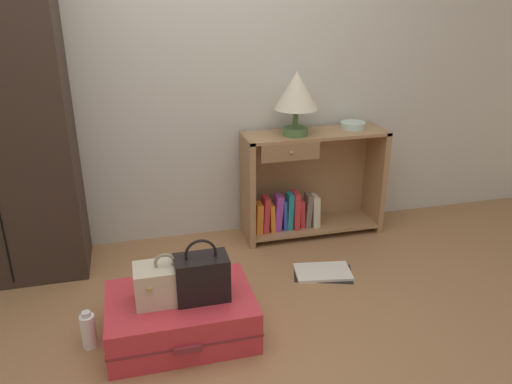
{
  "coord_description": "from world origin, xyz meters",
  "views": [
    {
      "loc": [
        -0.38,
        -1.93,
        1.71
      ],
      "look_at": [
        0.34,
        0.83,
        0.55
      ],
      "focal_mm": 35.43,
      "sensor_mm": 36.0,
      "label": 1
    }
  ],
  "objects_px": {
    "suitcase_large": "(181,316)",
    "handbag": "(202,277)",
    "open_book_on_floor": "(323,272)",
    "bottle": "(89,330)",
    "table_lamp": "(296,93)",
    "bookshelf": "(307,186)",
    "train_case": "(166,283)",
    "bowl": "(353,125)"
  },
  "relations": [
    {
      "from": "suitcase_large",
      "to": "handbag",
      "type": "xyz_separation_m",
      "value": [
        0.11,
        -0.03,
        0.24
      ]
    },
    {
      "from": "open_book_on_floor",
      "to": "handbag",
      "type": "bearing_deg",
      "value": -152.98
    },
    {
      "from": "open_book_on_floor",
      "to": "bottle",
      "type": "bearing_deg",
      "value": -165.47
    },
    {
      "from": "open_book_on_floor",
      "to": "table_lamp",
      "type": "bearing_deg",
      "value": 92.38
    },
    {
      "from": "bookshelf",
      "to": "train_case",
      "type": "relative_size",
      "value": 3.26
    },
    {
      "from": "handbag",
      "to": "train_case",
      "type": "bearing_deg",
      "value": 171.71
    },
    {
      "from": "bookshelf",
      "to": "bottle",
      "type": "distance_m",
      "value": 1.81
    },
    {
      "from": "bowl",
      "to": "bookshelf",
      "type": "bearing_deg",
      "value": -176.52
    },
    {
      "from": "table_lamp",
      "to": "train_case",
      "type": "bearing_deg",
      "value": -135.88
    },
    {
      "from": "bookshelf",
      "to": "bottle",
      "type": "bearing_deg",
      "value": -147.29
    },
    {
      "from": "bowl",
      "to": "train_case",
      "type": "distance_m",
      "value": 1.83
    },
    {
      "from": "handbag",
      "to": "table_lamp",
      "type": "bearing_deg",
      "value": 50.49
    },
    {
      "from": "handbag",
      "to": "open_book_on_floor",
      "type": "bearing_deg",
      "value": 27.02
    },
    {
      "from": "train_case",
      "to": "table_lamp",
      "type": "bearing_deg",
      "value": 44.12
    },
    {
      "from": "suitcase_large",
      "to": "bottle",
      "type": "xyz_separation_m",
      "value": [
        -0.47,
        0.03,
        -0.02
      ]
    },
    {
      "from": "open_book_on_floor",
      "to": "train_case",
      "type": "bearing_deg",
      "value": -158.43
    },
    {
      "from": "train_case",
      "to": "handbag",
      "type": "relative_size",
      "value": 0.94
    },
    {
      "from": "table_lamp",
      "to": "bottle",
      "type": "height_order",
      "value": "table_lamp"
    },
    {
      "from": "suitcase_large",
      "to": "train_case",
      "type": "relative_size",
      "value": 2.42
    },
    {
      "from": "bottle",
      "to": "bookshelf",
      "type": "bearing_deg",
      "value": 32.71
    },
    {
      "from": "handbag",
      "to": "bowl",
      "type": "bearing_deg",
      "value": 39.6
    },
    {
      "from": "bookshelf",
      "to": "open_book_on_floor",
      "type": "height_order",
      "value": "bookshelf"
    },
    {
      "from": "bowl",
      "to": "train_case",
      "type": "height_order",
      "value": "bowl"
    },
    {
      "from": "bowl",
      "to": "bottle",
      "type": "relative_size",
      "value": 0.85
    },
    {
      "from": "bowl",
      "to": "train_case",
      "type": "xyz_separation_m",
      "value": [
        -1.44,
        -1.02,
        -0.46
      ]
    },
    {
      "from": "train_case",
      "to": "handbag",
      "type": "distance_m",
      "value": 0.18
    },
    {
      "from": "suitcase_large",
      "to": "open_book_on_floor",
      "type": "relative_size",
      "value": 1.78
    },
    {
      "from": "bookshelf",
      "to": "bowl",
      "type": "bearing_deg",
      "value": 3.48
    },
    {
      "from": "bookshelf",
      "to": "suitcase_large",
      "type": "xyz_separation_m",
      "value": [
        -1.04,
        -0.99,
        -0.25
      ]
    },
    {
      "from": "suitcase_large",
      "to": "train_case",
      "type": "height_order",
      "value": "train_case"
    },
    {
      "from": "suitcase_large",
      "to": "table_lamp",
      "type": "bearing_deg",
      "value": 45.8
    },
    {
      "from": "table_lamp",
      "to": "handbag",
      "type": "xyz_separation_m",
      "value": [
        -0.81,
        -0.99,
        -0.7
      ]
    },
    {
      "from": "suitcase_large",
      "to": "open_book_on_floor",
      "type": "height_order",
      "value": "suitcase_large"
    },
    {
      "from": "bowl",
      "to": "open_book_on_floor",
      "type": "distance_m",
      "value": 1.09
    },
    {
      "from": "table_lamp",
      "to": "train_case",
      "type": "height_order",
      "value": "table_lamp"
    },
    {
      "from": "suitcase_large",
      "to": "handbag",
      "type": "relative_size",
      "value": 2.27
    },
    {
      "from": "bowl",
      "to": "bottle",
      "type": "height_order",
      "value": "bowl"
    },
    {
      "from": "table_lamp",
      "to": "suitcase_large",
      "type": "bearing_deg",
      "value": -134.2
    },
    {
      "from": "handbag",
      "to": "open_book_on_floor",
      "type": "relative_size",
      "value": 0.78
    },
    {
      "from": "handbag",
      "to": "bottle",
      "type": "distance_m",
      "value": 0.64
    },
    {
      "from": "bookshelf",
      "to": "open_book_on_floor",
      "type": "relative_size",
      "value": 2.39
    },
    {
      "from": "table_lamp",
      "to": "bowl",
      "type": "xyz_separation_m",
      "value": [
        0.45,
        0.06,
        -0.26
      ]
    }
  ]
}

